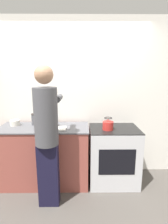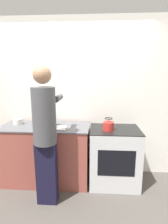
% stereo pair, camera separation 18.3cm
% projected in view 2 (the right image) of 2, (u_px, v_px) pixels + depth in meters
% --- Properties ---
extents(ground_plane, '(12.00, 12.00, 0.00)m').
position_uv_depth(ground_plane, '(68.00, 192.00, 2.59)').
color(ground_plane, '#4C4742').
extents(wall_back, '(8.00, 0.05, 2.60)m').
position_uv_depth(wall_back, '(73.00, 99.00, 2.95)').
color(wall_back, white).
rests_on(wall_back, ground_plane).
extents(counter, '(1.36, 0.60, 0.93)m').
position_uv_depth(counter, '(46.00, 154.00, 2.79)').
color(counter, '#9E4C42').
rests_on(counter, ground_plane).
extents(oven, '(0.75, 0.60, 0.90)m').
position_uv_depth(oven, '(114.00, 156.00, 2.74)').
color(oven, silver).
rests_on(oven, ground_plane).
extents(person, '(0.33, 0.57, 1.82)m').
position_uv_depth(person, '(45.00, 131.00, 2.20)').
color(person, black).
rests_on(person, ground_plane).
extents(cutting_board, '(0.34, 0.20, 0.02)m').
position_uv_depth(cutting_board, '(55.00, 128.00, 2.57)').
color(cutting_board, silver).
rests_on(cutting_board, counter).
extents(knife, '(0.21, 0.06, 0.01)m').
position_uv_depth(knife, '(53.00, 128.00, 2.54)').
color(knife, silver).
rests_on(knife, cutting_board).
extents(kettle, '(0.16, 0.16, 0.19)m').
position_uv_depth(kettle, '(108.00, 125.00, 2.57)').
color(kettle, red).
rests_on(kettle, oven).
extents(bowl_prep, '(0.15, 0.15, 0.09)m').
position_uv_depth(bowl_prep, '(18.00, 121.00, 2.79)').
color(bowl_prep, silver).
rests_on(bowl_prep, counter).
extents(canister_jar, '(0.12, 0.12, 0.18)m').
position_uv_depth(canister_jar, '(37.00, 118.00, 2.81)').
color(canister_jar, '#4C4C51').
rests_on(canister_jar, counter).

